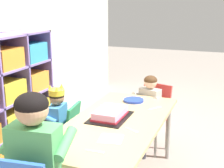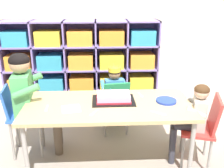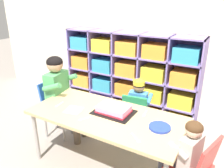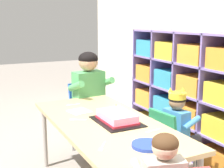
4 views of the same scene
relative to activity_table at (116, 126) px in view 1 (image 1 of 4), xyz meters
The scene contains 13 objects.
activity_table is the anchor object (origin of this frame).
classroom_chair_blue 0.57m from the activity_table, 79.53° to the left, with size 0.35×0.35×0.66m.
child_with_crown 0.64m from the activity_table, 82.39° to the left, with size 0.31×0.32×0.83m.
adult_helper_seated 0.79m from the activity_table, 164.75° to the left, with size 0.45×0.43×1.05m.
classroom_chair_guest_side 0.90m from the activity_table, ahead, with size 0.40×0.43×0.70m.
guest_at_table_side 0.79m from the activity_table, ahead, with size 0.33×0.33×0.81m.
birthday_cake_on_tray 0.12m from the activity_table, 54.43° to the left, with size 0.40×0.29×0.11m.
paper_plate_stack 0.54m from the activity_table, ahead, with size 0.19×0.19×0.02m, color #233DA3.
paper_napkin_square 0.35m from the activity_table, 165.23° to the right, with size 0.16×0.16×0.00m, color white.
fork_beside_plate_stack 0.55m from the activity_table, behind, with size 0.02×0.12×0.00m.
fork_near_child_seat 0.23m from the activity_table, 126.39° to the right, with size 0.07×0.12×0.00m.
fork_near_cake_tray 0.39m from the activity_table, 31.25° to the left, with size 0.03×0.13×0.00m.
fork_by_napkin 0.48m from the activity_table, 27.50° to the right, with size 0.12×0.10×0.00m.
Camera 1 is at (-2.23, -0.84, 1.55)m, focal length 51.11 mm.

